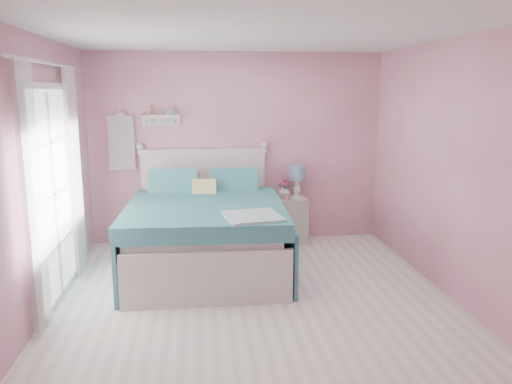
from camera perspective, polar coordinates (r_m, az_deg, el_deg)
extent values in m
plane|color=silver|center=(5.09, -0.06, -12.68)|extent=(4.50, 4.50, 0.00)
plane|color=#BD7789|center=(6.93, -2.17, 5.01)|extent=(4.00, 0.00, 4.00)
plane|color=#BD7789|center=(2.54, 5.70, -6.60)|extent=(4.00, 0.00, 4.00)
plane|color=#BD7789|center=(4.91, -23.97, 1.29)|extent=(0.00, 4.50, 4.50)
plane|color=#BD7789|center=(5.31, 21.91, 2.18)|extent=(0.00, 4.50, 4.50)
plane|color=white|center=(4.67, -0.07, 17.84)|extent=(4.50, 4.50, 0.00)
cube|color=silver|center=(6.00, -5.76, -6.49)|extent=(1.72, 2.23, 0.48)
cube|color=silver|center=(5.91, -5.82, -3.55)|extent=(1.66, 2.17, 0.16)
cube|color=silver|center=(6.96, -5.97, -0.66)|extent=(1.69, 0.07, 1.25)
cube|color=silver|center=(6.85, -6.08, 4.69)|extent=(1.75, 0.09, 0.06)
cube|color=silver|center=(4.96, -5.57, -9.91)|extent=(1.69, 0.06, 0.56)
cube|color=teal|center=(5.72, -5.84, -2.30)|extent=(1.83, 1.98, 0.18)
cube|color=pink|center=(6.61, -9.36, 0.47)|extent=(0.69, 0.30, 0.43)
cube|color=pink|center=(6.62, -2.58, 0.63)|extent=(0.69, 0.30, 0.43)
cube|color=#CCBC59|center=(6.33, -5.94, 0.07)|extent=(0.31, 0.23, 0.31)
cube|color=beige|center=(6.97, 3.92, -3.20)|extent=(0.44, 0.41, 0.63)
cube|color=silver|center=(6.74, 4.24, -2.08)|extent=(0.38, 0.02, 0.16)
sphere|color=white|center=(6.72, 4.27, -2.12)|extent=(0.03, 0.03, 0.03)
cylinder|color=white|center=(6.96, 4.68, -0.47)|extent=(0.14, 0.14, 0.02)
cylinder|color=white|center=(6.93, 4.70, 0.50)|extent=(0.07, 0.07, 0.24)
cylinder|color=#7497C2|center=(6.89, 4.73, 2.22)|extent=(0.22, 0.22, 0.20)
imported|color=silver|center=(6.92, 3.25, 0.09)|extent=(0.20, 0.20, 0.17)
imported|color=pink|center=(6.75, 3.49, -0.61)|extent=(0.09, 0.09, 0.07)
sphere|color=#C8447D|center=(6.89, 3.26, 1.36)|extent=(0.06, 0.06, 0.06)
sphere|color=#C8447D|center=(6.92, 3.56, 1.07)|extent=(0.06, 0.06, 0.06)
sphere|color=#C8447D|center=(6.90, 2.92, 1.12)|extent=(0.06, 0.06, 0.06)
sphere|color=#C8447D|center=(6.87, 3.46, 0.83)|extent=(0.06, 0.06, 0.06)
sphere|color=#C8447D|center=(6.87, 3.04, 0.92)|extent=(0.06, 0.06, 0.06)
cube|color=silver|center=(6.81, -10.85, 8.50)|extent=(0.50, 0.14, 0.04)
cube|color=silver|center=(6.87, -10.79, 7.94)|extent=(0.50, 0.03, 0.12)
cylinder|color=#D18C99|center=(6.82, -12.14, 9.04)|extent=(0.06, 0.06, 0.10)
cube|color=#7497C2|center=(6.80, -9.85, 8.95)|extent=(0.08, 0.06, 0.07)
cube|color=white|center=(6.90, -15.13, 5.43)|extent=(0.34, 0.03, 0.72)
cube|color=silver|center=(5.21, -23.10, 11.10)|extent=(0.04, 1.32, 0.06)
cube|color=silver|center=(5.61, -21.38, -10.83)|extent=(0.04, 1.32, 0.06)
cube|color=silver|center=(4.73, -24.19, -2.18)|extent=(0.04, 0.06, 2.10)
cube|color=silver|center=(5.92, -20.59, 0.69)|extent=(0.04, 0.06, 2.10)
cube|color=white|center=(5.31, -22.21, -0.27)|extent=(0.02, 1.20, 2.04)
cube|color=white|center=(4.58, -24.15, -0.92)|extent=(0.04, 0.40, 2.32)
cube|color=white|center=(5.99, -19.95, 2.13)|extent=(0.04, 0.40, 2.32)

